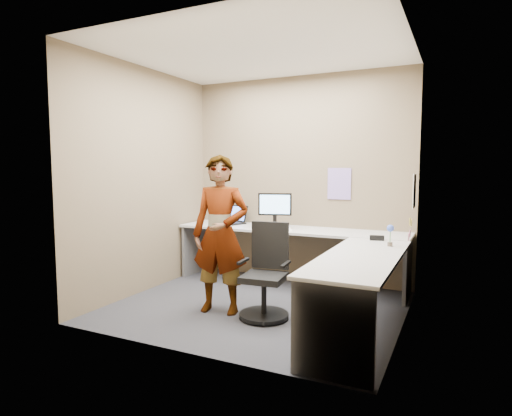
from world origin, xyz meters
The scene contains 21 objects.
ground centered at (0.00, 0.00, 0.00)m, with size 3.00×3.00×0.00m, color #27272D.
wall_back centered at (0.00, 1.30, 1.35)m, with size 3.00×3.00×0.00m, color brown.
wall_right centered at (1.50, 0.00, 1.35)m, with size 2.70×2.70×0.00m, color brown.
wall_left centered at (-1.50, 0.00, 1.35)m, with size 2.70×2.70×0.00m, color brown.
ceiling centered at (0.00, 0.00, 2.70)m, with size 3.00×3.00×0.00m, color white.
desk centered at (0.44, 0.39, 0.59)m, with size 2.98×2.58×0.73m.
paper_ream centered at (-0.16, 0.85, 0.76)m, with size 0.26×0.19×0.05m, color red.
monitor centered at (-0.16, 0.86, 1.02)m, with size 0.41×0.18×0.40m.
laptop centered at (-0.89, 1.12, 0.79)m, with size 0.43×0.40×0.25m.
trackball_mouse centered at (-0.16, 1.06, 0.76)m, with size 0.12×0.08×0.07m.
origami centered at (0.06, 0.79, 0.76)m, with size 0.10×0.10×0.06m, color white.
stapler centered at (1.16, 0.54, 0.76)m, with size 0.15×0.04×0.06m, color black.
flower centered at (1.34, 0.25, 0.87)m, with size 0.07×0.07×0.22m.
calendar_purple centered at (0.55, 1.29, 1.30)m, with size 0.30×0.01×0.40m, color #846BB7.
calendar_white centered at (1.49, 0.90, 1.25)m, with size 0.01×0.28×0.38m, color white.
sticky_note_a centered at (1.49, 0.55, 0.95)m, with size 0.01×0.07×0.07m, color #F2E059.
sticky_note_b centered at (1.49, 0.60, 0.82)m, with size 0.01×0.07×0.07m, color pink.
sticky_note_c centered at (1.49, 0.48, 0.80)m, with size 0.01×0.07×0.07m, color pink.
sticky_note_d centered at (1.49, 0.70, 0.92)m, with size 0.01×0.07×0.07m, color #F2E059.
office_chair centered at (0.22, -0.24, 0.38)m, with size 0.50×0.50×0.93m.
person centered at (-0.27, -0.30, 0.82)m, with size 0.60×0.39×1.64m, color #999399.
Camera 1 is at (1.95, -4.08, 1.51)m, focal length 30.00 mm.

